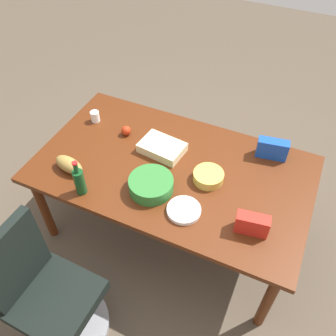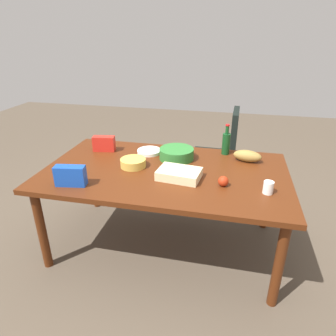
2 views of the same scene
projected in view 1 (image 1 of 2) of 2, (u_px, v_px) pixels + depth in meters
The scene contains 13 objects.
ground_plane at pixel (172, 227), 3.10m from camera, with size 10.00×10.00×0.00m, color brown.
conference_table at pixel (172, 174), 2.61m from camera, with size 1.96×1.13×0.75m.
office_chair at pixel (50, 299), 2.26m from camera, with size 0.56×0.56×1.01m.
sheet_cake at pixel (162, 148), 2.65m from camera, with size 0.32×0.22×0.07m, color beige.
apple_red at pixel (126, 131), 2.77m from camera, with size 0.08×0.08×0.08m, color #AB2B11.
paper_plate_stack at pixel (184, 210), 2.28m from camera, with size 0.22×0.22×0.03m, color white.
chip_bowl at pixel (208, 177), 2.45m from camera, with size 0.21×0.21×0.07m, color gold.
chip_bag_red at pixel (252, 224), 2.14m from camera, with size 0.20×0.08×0.14m, color red.
chip_bag_blue at pixel (272, 149), 2.58m from camera, with size 0.22×0.08×0.15m, color #1747B3.
bread_loaf at pixel (69, 165), 2.50m from camera, with size 0.24×0.11×0.10m, color olive.
wine_bottle at pixel (79, 181), 2.32m from camera, with size 0.08×0.08×0.28m.
salad_bowl at pixel (151, 185), 2.38m from camera, with size 0.30×0.30×0.10m, color #2C722F.
paper_cup at pixel (95, 116), 2.88m from camera, with size 0.07×0.07×0.09m, color white.
Camera 1 is at (0.70, -1.61, 2.61)m, focal length 38.12 mm.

